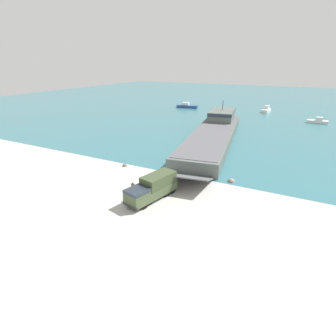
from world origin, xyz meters
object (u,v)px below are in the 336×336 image
Objects in this scene: military_truck at (152,188)px; moored_boat_b at (266,110)px; landing_craft at (215,132)px; soldier_on_ramp at (133,187)px; moored_boat_a at (187,106)px; moored_boat_c at (318,121)px.

military_truck reaches higher than moored_boat_b.
landing_craft is 5.81× the size of military_truck.
moored_boat_b is (7.04, 72.33, -0.26)m from soldier_on_ramp.
soldier_on_ramp is (-1.47, -30.67, -0.73)m from landing_craft.
moored_boat_b is (4.15, 72.21, -0.77)m from military_truck.
landing_craft is 5.62× the size of moored_boat_a.
moored_boat_a is at bearing -146.88° from military_truck.
soldier_on_ramp is at bearing -101.17° from landing_craft.
moored_boat_a is at bearing 168.69° from soldier_on_ramp.
moored_boat_a is (-22.81, 37.85, -1.07)m from landing_craft.
military_truck reaches higher than soldier_on_ramp.
moored_boat_a is at bearing 13.80° from moored_boat_b.
soldier_on_ramp is 0.31× the size of moored_boat_b.
moored_boat_a reaches higher than moored_boat_c.
landing_craft is at bearing 23.98° from moored_boat_a.
landing_craft is at bearing 143.21° from moored_boat_c.
landing_craft is 30.71m from soldier_on_ramp.
moored_boat_c is (21.26, 29.46, -1.14)m from landing_craft.
soldier_on_ramp is 0.32× the size of moored_boat_c.
military_truck reaches higher than moored_boat_c.
moored_boat_c is (22.73, 60.13, -0.41)m from soldier_on_ramp.
military_truck is 2.94m from soldier_on_ramp.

